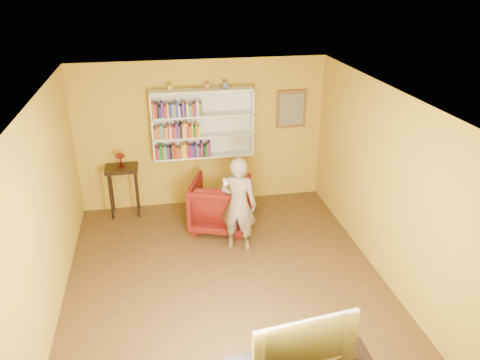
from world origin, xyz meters
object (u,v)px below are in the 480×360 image
object	(u,v)px
ruby_lustre	(120,157)
armchair	(220,204)
person	(239,204)
television	(301,339)
console_table	(122,175)
bookshelf	(202,123)

from	to	relation	value
ruby_lustre	armchair	bearing A→B (deg)	-25.72
person	television	bearing A→B (deg)	116.03
console_table	television	distance (m)	4.88
armchair	person	bearing A→B (deg)	123.29
bookshelf	ruby_lustre	xyz separation A→B (m)	(-1.47, -0.16, -0.48)
console_table	television	bearing A→B (deg)	-67.39
ruby_lustre	television	bearing A→B (deg)	-67.39
bookshelf	person	distance (m)	1.89
console_table	armchair	xyz separation A→B (m)	(1.63, -0.79, -0.33)
console_table	person	size ratio (longest dim) A/B	0.59
armchair	console_table	bearing A→B (deg)	-6.50
console_table	armchair	distance (m)	1.84
console_table	person	xyz separation A→B (m)	(1.81, -1.51, 0.01)
bookshelf	television	bearing A→B (deg)	-85.05
console_table	ruby_lustre	size ratio (longest dim) A/B	3.60
person	television	size ratio (longest dim) A/B	1.46
bookshelf	armchair	bearing A→B (deg)	-80.26
bookshelf	ruby_lustre	size ratio (longest dim) A/B	6.98
console_table	armchair	size ratio (longest dim) A/B	0.96
ruby_lustre	person	xyz separation A→B (m)	(1.81, -1.51, -0.33)
person	ruby_lustre	bearing A→B (deg)	-14.85
bookshelf	person	xyz separation A→B (m)	(0.34, -1.67, -0.81)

